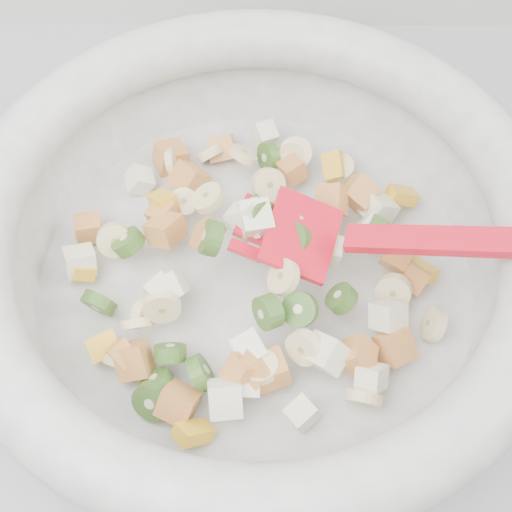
{
  "coord_description": "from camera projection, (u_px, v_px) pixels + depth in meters",
  "views": [
    {
      "loc": [
        -0.08,
        1.14,
        1.39
      ],
      "look_at": [
        -0.08,
        1.42,
        0.95
      ],
      "focal_mm": 50.0,
      "sensor_mm": 36.0,
      "label": 1
    }
  ],
  "objects": [
    {
      "name": "mixing_bowl",
      "position": [
        256.0,
        245.0,
        0.51
      ],
      "size": [
        0.46,
        0.42,
        0.14
      ],
      "color": "silver",
      "rests_on": "counter"
    },
    {
      "name": "counter",
      "position": [
        316.0,
        436.0,
        0.96
      ],
      "size": [
        2.0,
        0.6,
        0.9
      ],
      "primitive_type": "cube",
      "color": "gray",
      "rests_on": "ground"
    }
  ]
}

